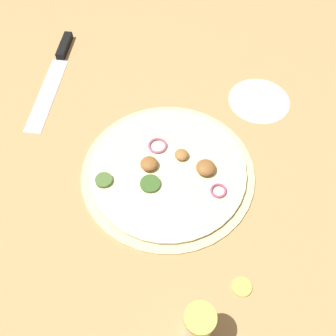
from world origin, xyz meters
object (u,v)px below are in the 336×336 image
at_px(pizza, 168,171).
at_px(spice_jar, 198,325).
at_px(knife, 58,65).
at_px(loose_cap, 242,286).

bearing_deg(pizza, spice_jar, 3.43).
xyz_separation_m(pizza, knife, (-0.34, -0.24, -0.00)).
relative_size(pizza, loose_cap, 10.20).
bearing_deg(loose_cap, knife, -148.85).
height_order(pizza, loose_cap, pizza).
relative_size(pizza, knife, 1.09).
xyz_separation_m(knife, loose_cap, (0.58, 0.35, -0.00)).
bearing_deg(spice_jar, loose_cap, 126.31).
bearing_deg(loose_cap, pizza, -156.64).
bearing_deg(pizza, knife, -143.87).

